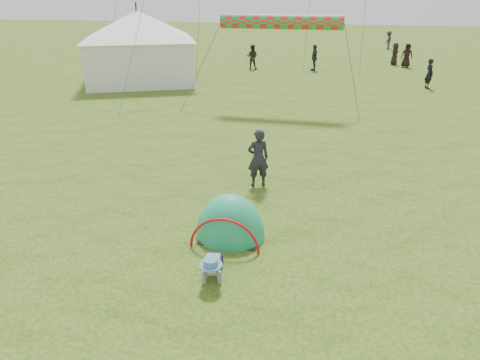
% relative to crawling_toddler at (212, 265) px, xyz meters
% --- Properties ---
extents(ground, '(140.00, 140.00, 0.00)m').
position_rel_crawling_toddler_xyz_m(ground, '(0.70, 0.14, -0.30)').
color(ground, '#1F4613').
extents(crawling_toddler, '(0.67, 0.86, 0.60)m').
position_rel_crawling_toddler_xyz_m(crawling_toddler, '(0.00, 0.00, 0.00)').
color(crawling_toddler, black).
rests_on(crawling_toddler, ground).
extents(popup_tent, '(1.60, 1.32, 2.05)m').
position_rel_crawling_toddler_xyz_m(popup_tent, '(-0.03, 1.58, -0.30)').
color(popup_tent, '#169C7A').
rests_on(popup_tent, ground).
extents(standing_adult, '(0.72, 0.61, 1.67)m').
position_rel_crawling_toddler_xyz_m(standing_adult, '(0.10, 4.43, 0.53)').
color(standing_adult, black).
rests_on(standing_adult, ground).
extents(event_marquee, '(8.35, 8.35, 4.36)m').
position_rel_crawling_toddler_xyz_m(event_marquee, '(-9.57, 18.17, 1.88)').
color(event_marquee, white).
rests_on(event_marquee, ground).
extents(crowd_person_0, '(0.62, 0.42, 1.67)m').
position_rel_crawling_toddler_xyz_m(crowd_person_0, '(-19.56, 32.43, 0.54)').
color(crowd_person_0, '#262730').
rests_on(crowd_person_0, ground).
extents(crowd_person_1, '(1.03, 0.97, 1.68)m').
position_rel_crawling_toddler_xyz_m(crowd_person_1, '(-12.43, 18.96, 0.54)').
color(crowd_person_1, black).
rests_on(crowd_person_1, ground).
extents(crowd_person_3, '(1.00, 1.21, 1.63)m').
position_rel_crawling_toddler_xyz_m(crowd_person_3, '(6.73, 37.81, 0.51)').
color(crowd_person_3, '#262732').
rests_on(crowd_person_3, ground).
extents(crowd_person_4, '(0.86, 0.60, 1.66)m').
position_rel_crawling_toddler_xyz_m(crowd_person_4, '(6.99, 27.04, 0.53)').
color(crowd_person_4, black).
rests_on(crowd_person_4, ground).
extents(crowd_person_5, '(1.40, 1.47, 1.66)m').
position_rel_crawling_toddler_xyz_m(crowd_person_5, '(-12.33, 33.13, 0.53)').
color(crowd_person_5, black).
rests_on(crowd_person_5, ground).
extents(crowd_person_7, '(0.84, 0.67, 1.66)m').
position_rel_crawling_toddler_xyz_m(crowd_person_7, '(-3.78, 23.96, 0.53)').
color(crowd_person_7, black).
rests_on(crowd_person_7, ground).
extents(crowd_person_8, '(0.53, 1.06, 1.74)m').
position_rel_crawling_toddler_xyz_m(crowd_person_8, '(0.54, 24.25, 0.57)').
color(crowd_person_8, '#232F38').
rests_on(crowd_person_8, ground).
extents(crowd_person_10, '(0.75, 0.91, 1.59)m').
position_rel_crawling_toddler_xyz_m(crowd_person_10, '(6.27, 28.05, 0.49)').
color(crowd_person_10, black).
rests_on(crowd_person_10, ground).
extents(crowd_person_12, '(0.55, 0.69, 1.64)m').
position_rel_crawling_toddler_xyz_m(crowd_person_12, '(7.24, 19.66, 0.52)').
color(crowd_person_12, black).
rests_on(crowd_person_12, ground).
extents(rainbow_tube_kite, '(5.42, 0.64, 0.64)m').
position_rel_crawling_toddler_xyz_m(rainbow_tube_kite, '(-0.50, 13.38, 3.56)').
color(rainbow_tube_kite, red).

